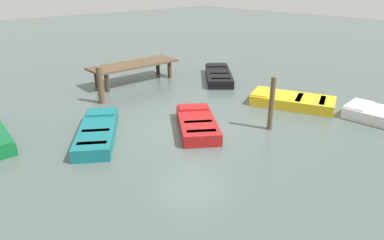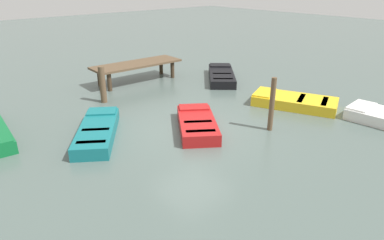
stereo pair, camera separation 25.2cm
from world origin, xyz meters
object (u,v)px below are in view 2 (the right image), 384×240
object	(u,v)px
rowboat_red	(197,124)
rowboat_black	(221,75)
rowboat_teal	(97,131)
dock_segment	(137,66)
rowboat_yellow	(294,101)
mooring_piling_near_right	(272,104)
mooring_piling_far_right	(103,85)

from	to	relation	value
rowboat_red	rowboat_black	xyz separation A→B (m)	(5.18, 3.84, -0.00)
rowboat_teal	rowboat_black	bearing A→B (deg)	-39.82
dock_segment	rowboat_yellow	size ratio (longest dim) A/B	1.28
dock_segment	mooring_piling_near_right	world-z (taller)	mooring_piling_near_right
dock_segment	rowboat_yellow	xyz separation A→B (m)	(2.77, -7.27, -0.60)
rowboat_black	mooring_piling_near_right	bearing A→B (deg)	-168.43
rowboat_teal	rowboat_red	bearing A→B (deg)	-85.62
dock_segment	rowboat_teal	world-z (taller)	dock_segment
rowboat_yellow	mooring_piling_near_right	distance (m)	2.86
rowboat_red	rowboat_yellow	xyz separation A→B (m)	(4.51, -0.90, -0.00)
dock_segment	rowboat_red	size ratio (longest dim) A/B	1.53
rowboat_yellow	rowboat_teal	bearing A→B (deg)	47.50
rowboat_red	rowboat_yellow	bearing A→B (deg)	-65.45
rowboat_yellow	rowboat_red	bearing A→B (deg)	55.80
rowboat_red	mooring_piling_far_right	size ratio (longest dim) A/B	1.94
dock_segment	rowboat_black	distance (m)	4.32
rowboat_black	dock_segment	bearing A→B (deg)	96.25
dock_segment	rowboat_red	xyz separation A→B (m)	(-1.74, -6.37, -0.60)
dock_segment	rowboat_black	xyz separation A→B (m)	(3.44, -2.53, -0.60)
rowboat_red	mooring_piling_near_right	world-z (taller)	mooring_piling_near_right
dock_segment	rowboat_teal	size ratio (longest dim) A/B	1.37
mooring_piling_near_right	mooring_piling_far_right	xyz separation A→B (m)	(-2.90, 6.37, -0.16)
mooring_piling_far_right	dock_segment	bearing A→B (deg)	31.28
rowboat_yellow	rowboat_black	distance (m)	4.78
rowboat_teal	rowboat_black	xyz separation A→B (m)	(8.04, 2.12, -0.00)
rowboat_red	rowboat_teal	world-z (taller)	same
rowboat_black	rowboat_teal	bearing A→B (deg)	147.35
mooring_piling_far_right	rowboat_black	bearing A→B (deg)	-7.72
dock_segment	mooring_piling_near_right	bearing A→B (deg)	-87.01
rowboat_black	mooring_piling_far_right	bearing A→B (deg)	124.90
mooring_piling_near_right	rowboat_red	bearing A→B (deg)	137.86
rowboat_teal	dock_segment	bearing A→B (deg)	-9.25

